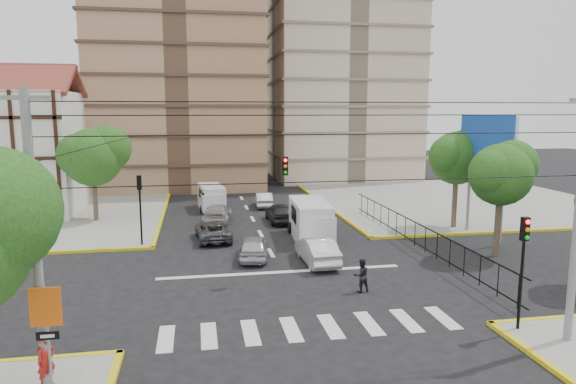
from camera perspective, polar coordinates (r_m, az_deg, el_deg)
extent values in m
plane|color=black|center=(26.48, -0.33, -9.67)|extent=(160.00, 160.00, 0.00)
cube|color=gray|center=(48.14, -29.07, -2.20)|extent=(26.00, 26.00, 0.15)
cube|color=gray|center=(51.58, 18.07, -0.83)|extent=(26.00, 26.00, 0.15)
cube|color=silver|center=(20.99, 2.57, -14.82)|extent=(12.00, 2.40, 0.01)
cube|color=silver|center=(27.61, -0.76, -8.88)|extent=(13.00, 0.40, 0.01)
cube|color=silver|center=(47.21, -28.38, 3.69)|extent=(10.00, 8.00, 10.00)
cube|color=maroon|center=(48.95, -28.21, 10.79)|extent=(10.80, 4.25, 2.65)
cylinder|color=slate|center=(34.90, 22.62, -2.15)|extent=(0.20, 0.20, 4.00)
cylinder|color=slate|center=(38.26, 19.40, -1.04)|extent=(0.20, 0.20, 4.00)
cube|color=silver|center=(36.09, 21.29, 4.69)|extent=(0.25, 6.00, 4.00)
cube|color=blue|center=(35.98, 21.02, 4.69)|extent=(0.08, 6.20, 4.20)
cylinder|color=#473828|center=(32.46, 22.28, -3.02)|extent=(0.36, 0.36, 4.20)
sphere|color=#1F4714|center=(32.03, 22.57, 1.79)|extent=(3.60, 3.60, 3.60)
sphere|color=#1F4714|center=(32.72, 23.67, 2.82)|extent=(2.88, 2.88, 2.88)
sphere|color=#1F4714|center=(31.38, 21.78, 2.04)|extent=(2.70, 2.70, 2.70)
cylinder|color=#473828|center=(38.87, 18.04, -0.69)|extent=(0.36, 0.36, 4.48)
sphere|color=#1F4714|center=(38.50, 18.25, 3.60)|extent=(3.80, 3.80, 3.80)
sphere|color=#1F4714|center=(39.18, 19.31, 4.47)|extent=(3.04, 3.04, 3.04)
sphere|color=#1F4714|center=(37.87, 17.47, 3.85)|extent=(2.85, 2.85, 2.85)
cylinder|color=#473828|center=(41.93, -20.66, -0.33)|extent=(0.36, 0.36, 4.20)
sphere|color=#1F4714|center=(41.59, -20.88, 3.62)|extent=(4.40, 4.40, 4.40)
sphere|color=#1F4714|center=(41.64, -19.37, 4.62)|extent=(3.52, 3.52, 3.52)
sphere|color=#1F4714|center=(41.45, -22.17, 3.83)|extent=(3.30, 3.30, 3.30)
cylinder|color=black|center=(21.81, 24.45, -9.39)|extent=(0.12, 0.12, 3.50)
cube|color=black|center=(21.25, 24.83, -3.74)|extent=(0.28, 0.22, 0.90)
sphere|color=#FF0C0C|center=(21.19, 24.88, -2.95)|extent=(0.17, 0.17, 0.17)
cylinder|color=black|center=(33.36, -16.04, -2.73)|extent=(0.12, 0.12, 3.50)
cube|color=black|center=(33.00, -16.21, 1.01)|extent=(0.28, 0.22, 0.90)
sphere|color=#FF0C0C|center=(32.96, -16.23, 1.53)|extent=(0.17, 0.17, 0.17)
cube|color=black|center=(25.23, -0.34, 2.90)|extent=(0.28, 0.22, 0.90)
cylinder|color=black|center=(16.45, 5.03, 1.17)|extent=(18.00, 0.03, 0.03)
cylinder|color=slate|center=(16.85, -26.22, -5.08)|extent=(0.28, 0.28, 9.00)
cube|color=slate|center=(16.41, -27.25, 9.31)|extent=(1.40, 0.12, 0.12)
cylinder|color=slate|center=(17.51, -25.08, -14.50)|extent=(0.08, 0.08, 3.20)
cube|color=#E5590C|center=(17.10, -25.35, -11.47)|extent=(0.90, 0.06, 1.20)
cube|color=black|center=(17.42, -25.15, -14.26)|extent=(0.65, 0.05, 0.25)
cube|color=silver|center=(34.31, 2.48, -3.14)|extent=(2.54, 5.64, 2.54)
cube|color=silver|center=(32.25, 3.34, -4.24)|extent=(2.17, 1.45, 1.77)
cube|color=black|center=(31.75, 3.52, -3.33)|extent=(2.04, 0.22, 0.99)
cylinder|color=black|center=(32.62, 1.35, -5.37)|extent=(0.25, 0.77, 0.77)
cylinder|color=black|center=(33.09, 4.93, -5.19)|extent=(0.25, 0.77, 0.77)
cylinder|color=black|center=(35.99, 0.22, -4.00)|extent=(0.25, 0.77, 0.77)
cylinder|color=black|center=(36.42, 3.48, -3.86)|extent=(0.25, 0.77, 0.77)
cube|color=silver|center=(44.97, -8.51, -0.61)|extent=(2.35, 4.75, 2.10)
cube|color=silver|center=(43.20, -8.43, -1.19)|extent=(1.85, 1.29, 1.46)
cube|color=black|center=(42.80, -8.43, -0.60)|extent=(1.69, 0.30, 0.82)
cylinder|color=black|center=(43.65, -9.56, -1.90)|extent=(0.25, 0.64, 0.64)
cylinder|color=black|center=(43.70, -7.29, -1.84)|extent=(0.25, 0.64, 0.64)
cylinder|color=black|center=(46.52, -9.61, -1.23)|extent=(0.25, 0.64, 0.64)
cylinder|color=black|center=(46.57, -7.48, -1.17)|extent=(0.25, 0.64, 0.64)
imported|color=silver|center=(29.92, -3.85, -6.11)|extent=(2.18, 4.23, 1.38)
imported|color=white|center=(29.03, 3.24, -6.47)|extent=(1.74, 4.57, 1.49)
imported|color=#54575B|center=(34.44, -8.34, -4.27)|extent=(2.44, 4.70, 1.27)
imported|color=silver|center=(39.98, -7.82, -2.32)|extent=(2.64, 4.98, 1.37)
imported|color=#262729|center=(39.45, -0.94, -2.30)|extent=(1.83, 4.43, 1.50)
imported|color=silver|center=(45.79, -2.72, -0.85)|extent=(1.63, 4.05, 1.31)
imported|color=#AD211A|center=(18.01, -25.29, -16.59)|extent=(0.69, 0.69, 1.62)
imported|color=black|center=(24.76, 8.14, -9.16)|extent=(0.86, 0.71, 1.60)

